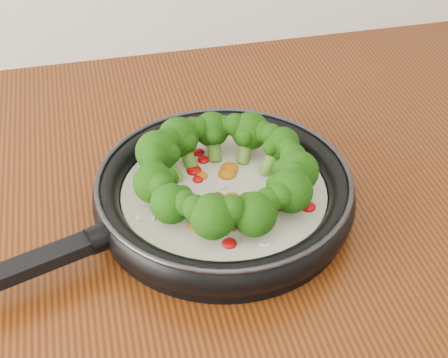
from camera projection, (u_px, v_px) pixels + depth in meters
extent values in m
cylinder|color=black|center=(224.00, 207.00, 0.81)|extent=(0.38, 0.38, 0.01)
torus|color=black|center=(224.00, 193.00, 0.79)|extent=(0.39, 0.39, 0.03)
torus|color=#2D2D33|center=(224.00, 179.00, 0.78)|extent=(0.38, 0.38, 0.01)
cube|color=black|center=(28.00, 266.00, 0.69)|extent=(0.18, 0.08, 0.02)
cylinder|color=black|center=(101.00, 238.00, 0.72)|extent=(0.04, 0.04, 0.03)
cylinder|color=beige|center=(224.00, 197.00, 0.80)|extent=(0.31, 0.31, 0.02)
ellipsoid|color=#B00808|center=(274.00, 208.00, 0.76)|extent=(0.02, 0.02, 0.01)
ellipsoid|color=#B00808|center=(198.00, 179.00, 0.80)|extent=(0.02, 0.02, 0.01)
ellipsoid|color=#BD600C|center=(229.00, 169.00, 0.82)|extent=(0.03, 0.03, 0.01)
ellipsoid|color=#B00808|center=(162.00, 188.00, 0.79)|extent=(0.03, 0.03, 0.01)
ellipsoid|color=#B00808|center=(229.00, 244.00, 0.72)|extent=(0.02, 0.02, 0.01)
ellipsoid|color=#BD600C|center=(202.00, 176.00, 0.81)|extent=(0.02, 0.02, 0.01)
ellipsoid|color=#B00808|center=(308.00, 207.00, 0.76)|extent=(0.02, 0.02, 0.01)
ellipsoid|color=#B00808|center=(194.00, 171.00, 0.82)|extent=(0.03, 0.03, 0.01)
ellipsoid|color=#BD600C|center=(232.00, 199.00, 0.77)|extent=(0.03, 0.03, 0.01)
ellipsoid|color=#B00808|center=(206.00, 216.00, 0.75)|extent=(0.02, 0.02, 0.01)
ellipsoid|color=#B00808|center=(227.00, 207.00, 0.76)|extent=(0.03, 0.03, 0.01)
ellipsoid|color=#BD600C|center=(196.00, 225.00, 0.74)|extent=(0.03, 0.03, 0.01)
ellipsoid|color=#B00808|center=(218.00, 196.00, 0.78)|extent=(0.02, 0.02, 0.01)
ellipsoid|color=#B00808|center=(247.00, 207.00, 0.76)|extent=(0.03, 0.03, 0.01)
ellipsoid|color=#BD600C|center=(229.00, 224.00, 0.74)|extent=(0.03, 0.03, 0.01)
ellipsoid|color=#B00808|center=(233.00, 209.00, 0.76)|extent=(0.02, 0.02, 0.01)
ellipsoid|color=#B00808|center=(203.00, 160.00, 0.83)|extent=(0.02, 0.02, 0.01)
ellipsoid|color=#BD600C|center=(181.00, 214.00, 0.75)|extent=(0.02, 0.02, 0.01)
ellipsoid|color=#B00808|center=(216.00, 204.00, 0.77)|extent=(0.03, 0.03, 0.01)
ellipsoid|color=#B00808|center=(199.00, 153.00, 0.85)|extent=(0.02, 0.02, 0.01)
ellipsoid|color=#BD600C|center=(227.00, 174.00, 0.81)|extent=(0.03, 0.03, 0.01)
ellipsoid|color=white|center=(166.00, 179.00, 0.80)|extent=(0.01, 0.00, 0.00)
ellipsoid|color=white|center=(175.00, 196.00, 0.78)|extent=(0.01, 0.01, 0.00)
ellipsoid|color=white|center=(255.00, 228.00, 0.74)|extent=(0.01, 0.01, 0.00)
ellipsoid|color=white|center=(225.00, 237.00, 0.73)|extent=(0.01, 0.01, 0.00)
ellipsoid|color=white|center=(263.00, 245.00, 0.71)|extent=(0.01, 0.01, 0.00)
ellipsoid|color=white|center=(155.00, 217.00, 0.75)|extent=(0.01, 0.01, 0.00)
ellipsoid|color=white|center=(223.00, 187.00, 0.79)|extent=(0.01, 0.01, 0.00)
ellipsoid|color=white|center=(218.00, 201.00, 0.78)|extent=(0.01, 0.01, 0.00)
ellipsoid|color=white|center=(214.00, 172.00, 0.81)|extent=(0.01, 0.01, 0.00)
ellipsoid|color=white|center=(222.00, 187.00, 0.79)|extent=(0.01, 0.01, 0.00)
ellipsoid|color=white|center=(259.00, 203.00, 0.77)|extent=(0.00, 0.01, 0.00)
ellipsoid|color=white|center=(181.00, 189.00, 0.79)|extent=(0.01, 0.01, 0.00)
ellipsoid|color=white|center=(203.00, 195.00, 0.78)|extent=(0.01, 0.01, 0.00)
ellipsoid|color=white|center=(138.00, 218.00, 0.75)|extent=(0.01, 0.01, 0.00)
ellipsoid|color=white|center=(182.00, 213.00, 0.76)|extent=(0.01, 0.01, 0.00)
ellipsoid|color=white|center=(269.00, 245.00, 0.71)|extent=(0.01, 0.01, 0.00)
ellipsoid|color=white|center=(222.00, 183.00, 0.80)|extent=(0.01, 0.01, 0.00)
ellipsoid|color=white|center=(286.00, 182.00, 0.80)|extent=(0.01, 0.01, 0.00)
cylinder|color=olive|center=(271.00, 161.00, 0.81)|extent=(0.04, 0.03, 0.04)
sphere|color=black|center=(283.00, 144.00, 0.80)|extent=(0.05, 0.05, 0.04)
sphere|color=black|center=(271.00, 134.00, 0.81)|extent=(0.03, 0.03, 0.03)
sphere|color=black|center=(288.00, 148.00, 0.79)|extent=(0.03, 0.03, 0.02)
sphere|color=black|center=(271.00, 147.00, 0.80)|extent=(0.03, 0.03, 0.02)
cylinder|color=olive|center=(245.00, 150.00, 0.83)|extent=(0.03, 0.03, 0.04)
sphere|color=black|center=(250.00, 131.00, 0.83)|extent=(0.06, 0.06, 0.05)
sphere|color=black|center=(235.00, 125.00, 0.83)|extent=(0.04, 0.04, 0.03)
sphere|color=black|center=(263.00, 132.00, 0.82)|extent=(0.04, 0.04, 0.03)
sphere|color=black|center=(245.00, 137.00, 0.82)|extent=(0.03, 0.03, 0.02)
cylinder|color=olive|center=(214.00, 148.00, 0.83)|extent=(0.02, 0.03, 0.04)
sphere|color=black|center=(212.00, 129.00, 0.83)|extent=(0.06, 0.06, 0.04)
sphere|color=black|center=(199.00, 128.00, 0.82)|extent=(0.04, 0.04, 0.03)
sphere|color=black|center=(225.00, 126.00, 0.83)|extent=(0.03, 0.03, 0.03)
sphere|color=black|center=(214.00, 136.00, 0.82)|extent=(0.03, 0.03, 0.02)
cylinder|color=olive|center=(187.00, 155.00, 0.82)|extent=(0.03, 0.04, 0.04)
sphere|color=black|center=(178.00, 137.00, 0.82)|extent=(0.06, 0.06, 0.05)
sphere|color=black|center=(169.00, 140.00, 0.80)|extent=(0.04, 0.04, 0.03)
sphere|color=black|center=(192.00, 129.00, 0.82)|extent=(0.04, 0.04, 0.03)
sphere|color=black|center=(187.00, 142.00, 0.81)|extent=(0.03, 0.03, 0.03)
cylinder|color=olive|center=(171.00, 168.00, 0.80)|extent=(0.04, 0.03, 0.04)
sphere|color=black|center=(157.00, 152.00, 0.79)|extent=(0.07, 0.07, 0.05)
sphere|color=black|center=(154.00, 157.00, 0.77)|extent=(0.04, 0.04, 0.03)
sphere|color=black|center=(166.00, 140.00, 0.80)|extent=(0.04, 0.04, 0.03)
sphere|color=black|center=(170.00, 153.00, 0.78)|extent=(0.03, 0.03, 0.03)
cylinder|color=olive|center=(168.00, 192.00, 0.76)|extent=(0.03, 0.02, 0.04)
sphere|color=black|center=(154.00, 183.00, 0.75)|extent=(0.06, 0.06, 0.05)
sphere|color=black|center=(162.00, 186.00, 0.73)|extent=(0.04, 0.04, 0.03)
sphere|color=black|center=(153.00, 169.00, 0.76)|extent=(0.04, 0.04, 0.03)
sphere|color=black|center=(168.00, 179.00, 0.75)|extent=(0.03, 0.03, 0.02)
cylinder|color=olive|center=(182.00, 208.00, 0.74)|extent=(0.03, 0.03, 0.03)
sphere|color=black|center=(171.00, 204.00, 0.72)|extent=(0.06, 0.06, 0.05)
sphere|color=black|center=(185.00, 203.00, 0.71)|extent=(0.04, 0.04, 0.03)
sphere|color=black|center=(163.00, 191.00, 0.73)|extent=(0.03, 0.03, 0.03)
sphere|color=black|center=(182.00, 195.00, 0.73)|extent=(0.03, 0.03, 0.02)
cylinder|color=olive|center=(215.00, 219.00, 0.73)|extent=(0.03, 0.04, 0.04)
sphere|color=black|center=(213.00, 216.00, 0.70)|extent=(0.06, 0.06, 0.05)
sphere|color=black|center=(231.00, 209.00, 0.70)|extent=(0.04, 0.04, 0.03)
sphere|color=black|center=(196.00, 208.00, 0.70)|extent=(0.04, 0.04, 0.03)
sphere|color=black|center=(215.00, 204.00, 0.71)|extent=(0.03, 0.03, 0.03)
cylinder|color=olive|center=(248.00, 217.00, 0.73)|extent=(0.02, 0.03, 0.03)
sphere|color=black|center=(255.00, 214.00, 0.71)|extent=(0.06, 0.06, 0.05)
sphere|color=black|center=(268.00, 201.00, 0.72)|extent=(0.04, 0.04, 0.03)
sphere|color=black|center=(237.00, 213.00, 0.70)|extent=(0.04, 0.04, 0.03)
sphere|color=black|center=(248.00, 203.00, 0.72)|extent=(0.03, 0.03, 0.02)
cylinder|color=olive|center=(276.00, 199.00, 0.75)|extent=(0.03, 0.03, 0.04)
sphere|color=black|center=(291.00, 191.00, 0.73)|extent=(0.06, 0.06, 0.05)
sphere|color=black|center=(294.00, 175.00, 0.74)|extent=(0.04, 0.04, 0.03)
sphere|color=black|center=(280.00, 195.00, 0.72)|extent=(0.04, 0.04, 0.03)
sphere|color=black|center=(277.00, 185.00, 0.74)|extent=(0.03, 0.03, 0.03)
cylinder|color=olive|center=(282.00, 183.00, 0.78)|extent=(0.04, 0.03, 0.04)
sphere|color=black|center=(298.00, 171.00, 0.76)|extent=(0.06, 0.06, 0.05)
sphere|color=black|center=(293.00, 156.00, 0.77)|extent=(0.04, 0.04, 0.03)
sphere|color=black|center=(295.00, 177.00, 0.74)|extent=(0.04, 0.04, 0.03)
sphere|color=black|center=(283.00, 169.00, 0.76)|extent=(0.03, 0.03, 0.02)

